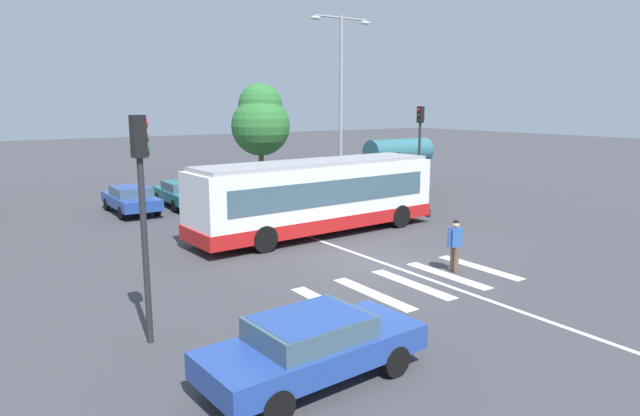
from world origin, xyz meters
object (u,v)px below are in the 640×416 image
Objects in this scene: parked_car_teal at (182,192)px; background_tree_right at (261,120)px; traffic_light_far_corner at (420,138)px; pedestrian_crossing_street at (455,243)px; parked_car_blue at (131,198)px; traffic_light_near_corner at (142,195)px; parked_car_black at (270,184)px; parked_car_red at (308,181)px; twin_arm_street_lamp at (341,92)px; city_transit_bus at (317,196)px; foreground_sedan at (312,344)px; bus_stop_shelter at (398,152)px; parked_car_champagne at (232,189)px.

parked_car_teal is 0.68× the size of background_tree_right.
pedestrian_crossing_street is at bearing -129.57° from traffic_light_far_corner.
traffic_light_near_corner is at bearing -104.49° from parked_car_blue.
traffic_light_near_corner is (-12.08, -15.97, 2.63)m from parked_car_black.
traffic_light_near_corner is (-14.68, -15.91, 2.63)m from parked_car_red.
background_tree_right is at bearing 88.00° from twin_arm_street_lamp.
background_tree_right is (5.00, 22.12, 3.28)m from pedestrian_crossing_street.
background_tree_right reaches higher than city_transit_bus.
traffic_light_near_corner is at bearing 178.80° from pedestrian_crossing_street.
city_transit_bus is at bearing -107.83° from parked_car_black.
pedestrian_crossing_street is 0.38× the size of parked_car_black.
parked_car_black is at bearing 178.72° from parked_car_red.
parked_car_red is 21.81m from traffic_light_near_corner.
foreground_sedan is 20.05m from parked_car_teal.
city_transit_bus is at bearing -133.74° from twin_arm_street_lamp.
city_transit_bus is at bearing -158.03° from traffic_light_far_corner.
parked_car_blue is at bearing -178.26° from parked_car_red.
parked_car_blue is at bearing 171.84° from bus_stop_shelter.
parked_car_teal is 0.89× the size of traffic_light_near_corner.
parked_car_black is 0.89× the size of traffic_light_near_corner.
traffic_light_near_corner is at bearing -139.65° from twin_arm_street_lamp.
parked_car_black is at bearing 122.37° from twin_arm_street_lamp.
traffic_light_near_corner is 19.11m from twin_arm_street_lamp.
parked_car_champagne and parked_car_red have the same top height.
parked_car_red is at bearing 126.43° from traffic_light_far_corner.
parked_car_blue is at bearing 160.94° from traffic_light_far_corner.
city_transit_bus is 6.49× the size of pedestrian_crossing_street.
background_tree_right is (5.67, 15.23, 2.66)m from city_transit_bus.
twin_arm_street_lamp is at bearing -25.40° from parked_car_teal.
parked_car_champagne is at bearing -176.76° from parked_car_red.
background_tree_right is at bearing 65.69° from parked_car_black.
parked_car_black is at bearing 160.90° from bus_stop_shelter.
background_tree_right is (0.09, 6.00, 3.48)m from parked_car_red.
traffic_light_far_corner is (11.88, -5.37, 2.70)m from parked_car_teal.
parked_car_red is (5.20, 0.29, 0.00)m from parked_car_champagne.
parked_car_blue is at bearing -177.29° from parked_car_black.
traffic_light_far_corner is at bearing -22.26° from twin_arm_street_lamp.
parked_car_champagne is 8.93m from background_tree_right.
parked_car_teal is 7.92m from parked_car_red.
parked_car_red is (10.65, 0.32, 0.00)m from parked_car_blue.
traffic_light_near_corner reaches higher than city_transit_bus.
city_transit_bus is 9.78m from parked_car_black.
parked_car_blue and parked_car_red have the same top height.
parked_car_blue is at bearing 75.51° from traffic_light_near_corner.
pedestrian_crossing_street is 0.38× the size of parked_car_champagne.
parked_car_black is 20.20m from traffic_light_near_corner.
city_transit_bus is 2.47× the size of parked_car_blue.
traffic_light_near_corner is at bearing 119.63° from foreground_sedan.
parked_car_black is 0.88× the size of traffic_light_far_corner.
parked_car_teal is 1.01× the size of bus_stop_shelter.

